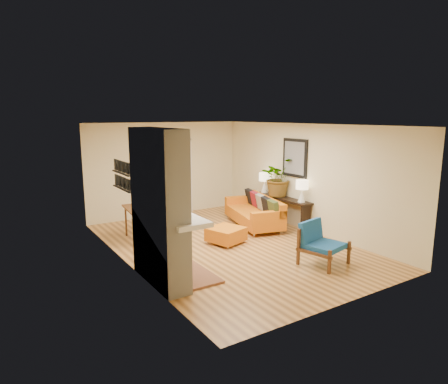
{
  "coord_description": "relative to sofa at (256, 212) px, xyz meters",
  "views": [
    {
      "loc": [
        -4.58,
        -6.99,
        2.81
      ],
      "look_at": [
        0.0,
        0.2,
        1.15
      ],
      "focal_mm": 32.0,
      "sensor_mm": 36.0,
      "label": 1
    }
  ],
  "objects": [
    {
      "name": "console_table",
      "position": [
        0.6,
        -0.32,
        0.22
      ],
      "size": [
        0.34,
        1.85,
        0.72
      ],
      "color": "black",
      "rests_on": "ground"
    },
    {
      "name": "houseplant",
      "position": [
        0.59,
        -0.13,
        0.87
      ],
      "size": [
        1.03,
        0.93,
        1.0
      ],
      "primitive_type": "imported",
      "rotation": [
        0.0,
        0.0,
        0.18
      ],
      "color": "#1E5919",
      "rests_on": "console_table"
    },
    {
      "name": "lamp_far",
      "position": [
        0.6,
        0.45,
        0.71
      ],
      "size": [
        0.3,
        0.3,
        0.54
      ],
      "color": "white",
      "rests_on": "console_table"
    },
    {
      "name": "room_shell",
      "position": [
        -0.86,
        1.68,
        0.89
      ],
      "size": [
        6.5,
        6.5,
        6.5
      ],
      "color": "tan",
      "rests_on": "ground"
    },
    {
      "name": "dining_table",
      "position": [
        -2.83,
        0.46,
        0.25
      ],
      "size": [
        0.84,
        1.73,
        0.92
      ],
      "color": "brown",
      "rests_on": "ground"
    },
    {
      "name": "ottoman",
      "position": [
        -1.45,
        -0.8,
        -0.15
      ],
      "size": [
        0.87,
        0.87,
        0.35
      ],
      "color": "silver",
      "rests_on": "ground"
    },
    {
      "name": "blue_chair",
      "position": [
        -0.59,
        -2.77,
        0.08
      ],
      "size": [
        0.92,
        0.91,
        0.81
      ],
      "color": "brown",
      "rests_on": "ground"
    },
    {
      "name": "fireplace",
      "position": [
        -3.47,
        -1.96,
        0.89
      ],
      "size": [
        1.09,
        1.68,
        2.6
      ],
      "color": "white",
      "rests_on": "ground"
    },
    {
      "name": "lamp_near",
      "position": [
        0.6,
        -1.0,
        0.71
      ],
      "size": [
        0.3,
        0.3,
        0.54
      ],
      "color": "white",
      "rests_on": "console_table"
    },
    {
      "name": "sofa",
      "position": [
        0.0,
        0.0,
        0.0
      ],
      "size": [
        1.36,
        2.2,
        0.81
      ],
      "color": "silver",
      "rests_on": "ground"
    }
  ]
}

